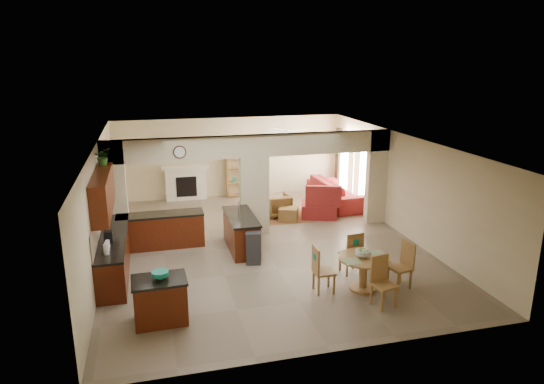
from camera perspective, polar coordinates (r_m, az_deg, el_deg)
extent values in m
plane|color=#786953|center=(12.95, -1.08, -6.27)|extent=(10.00, 10.00, 0.00)
plane|color=white|center=(12.19, -1.15, 6.04)|extent=(10.00, 10.00, 0.00)
plane|color=beige|center=(17.27, -4.95, 4.11)|extent=(8.00, 0.00, 8.00)
plane|color=beige|center=(8.01, 7.27, -9.84)|extent=(8.00, 0.00, 8.00)
plane|color=beige|center=(12.25, -19.64, -1.56)|extent=(0.00, 10.00, 10.00)
plane|color=beige|center=(13.93, 15.11, 0.83)|extent=(0.00, 10.00, 10.00)
cube|color=beige|center=(13.19, -18.00, -0.23)|extent=(0.60, 0.25, 2.80)
cube|color=beige|center=(13.52, -2.08, -0.40)|extent=(0.80, 0.25, 2.20)
cube|color=beige|center=(14.65, 12.19, 1.73)|extent=(0.60, 0.25, 2.80)
cube|color=beige|center=(13.20, -2.14, 5.45)|extent=(8.00, 0.25, 0.60)
cube|color=#3B0B06|center=(11.79, -18.07, -7.10)|extent=(0.60, 3.20, 0.86)
cube|color=black|center=(11.63, -18.26, -5.02)|extent=(0.62, 3.22, 0.05)
cube|color=tan|center=(11.55, -19.77, -3.64)|extent=(0.02, 3.20, 0.55)
cube|color=#3B0B06|center=(13.03, -12.91, -4.51)|extent=(2.20, 0.60, 0.86)
cube|color=black|center=(12.89, -13.03, -2.61)|extent=(2.22, 0.62, 0.05)
cube|color=#3B0B06|center=(11.33, -19.30, -0.15)|extent=(0.35, 2.40, 0.90)
cube|color=#3B0B06|center=(12.59, -3.65, -4.86)|extent=(0.65, 1.80, 0.86)
cube|color=black|center=(12.44, -3.69, -2.90)|extent=(0.70, 1.85, 0.05)
cube|color=silver|center=(11.81, -2.87, -6.31)|extent=(0.58, 0.04, 0.70)
cylinder|color=#462817|center=(12.79, -10.81, 4.63)|extent=(0.34, 0.03, 0.34)
cube|color=brown|center=(15.14, 1.51, -2.96)|extent=(1.60, 1.30, 0.01)
cube|color=white|center=(17.12, -10.08, 0.90)|extent=(1.40, 0.28, 1.10)
cube|color=black|center=(17.00, -10.03, 0.62)|extent=(0.70, 0.04, 0.70)
cube|color=white|center=(16.96, -10.17, 2.85)|extent=(1.60, 0.35, 0.10)
cube|color=#A47138|center=(17.26, -3.66, 2.43)|extent=(1.00, 0.32, 1.80)
cube|color=white|center=(15.95, 10.97, 2.18)|extent=(0.02, 0.90, 1.90)
cube|color=white|center=(17.46, 8.61, 3.44)|extent=(0.02, 0.90, 1.90)
cube|color=white|center=(16.73, 9.71, 2.34)|extent=(0.02, 0.70, 2.10)
cube|color=#441D1B|center=(15.40, 11.77, 1.66)|extent=(0.10, 0.28, 2.30)
cube|color=#441D1B|center=(16.46, 9.96, 2.64)|extent=(0.10, 0.28, 2.30)
cube|color=#441D1B|center=(16.90, 9.27, 3.02)|extent=(0.10, 0.28, 2.30)
cube|color=#441D1B|center=(17.98, 7.75, 3.83)|extent=(0.10, 0.28, 2.30)
cylinder|color=white|center=(15.47, 1.73, 7.18)|extent=(1.00, 1.00, 0.10)
cube|color=#3B0B06|center=(9.52, -12.99, -12.44)|extent=(0.98, 0.70, 0.82)
cube|color=black|center=(9.33, -13.16, -10.08)|extent=(1.03, 0.75, 0.05)
cylinder|color=#148C72|center=(9.29, -13.02, -9.50)|extent=(0.31, 0.31, 0.15)
cube|color=#2A2A2C|center=(11.73, -2.20, -6.71)|extent=(0.40, 0.36, 0.74)
cylinder|color=#A47138|center=(10.51, 10.80, -7.64)|extent=(1.10, 1.10, 0.04)
cylinder|color=#A47138|center=(10.65, 10.70, -9.39)|extent=(0.16, 0.16, 0.71)
cylinder|color=#A47138|center=(10.80, 10.61, -11.05)|extent=(0.56, 0.56, 0.06)
cylinder|color=#76A924|center=(10.46, 10.66, -7.09)|extent=(0.33, 0.33, 0.18)
imported|color=maroon|center=(16.56, 7.59, 0.01)|extent=(2.86, 1.22, 0.82)
cube|color=maroon|center=(15.21, 5.53, -2.11)|extent=(1.30, 1.18, 0.43)
imported|color=maroon|center=(15.18, 0.65, -1.56)|extent=(0.81, 0.83, 0.69)
cube|color=maroon|center=(14.82, 1.96, -2.57)|extent=(0.73, 0.73, 0.41)
imported|color=#235316|center=(12.05, -19.27, 3.98)|extent=(0.42, 0.38, 0.42)
cube|color=#A47138|center=(11.35, 9.22, -7.27)|extent=(0.46, 0.46, 0.05)
cube|color=#A47138|center=(11.66, 9.49, -7.89)|extent=(0.04, 0.04, 0.44)
cube|color=#A47138|center=(11.50, 8.01, -8.16)|extent=(0.04, 0.04, 0.44)
cube|color=#A47138|center=(11.39, 10.35, -8.51)|extent=(0.04, 0.04, 0.44)
cube|color=#A47138|center=(11.23, 8.83, -8.80)|extent=(0.04, 0.04, 0.44)
cube|color=#A47138|center=(11.09, 9.77, -6.19)|extent=(0.42, 0.08, 0.55)
cube|color=#148C72|center=(11.04, 9.85, -5.90)|extent=(0.14, 0.02, 0.14)
cube|color=#A47138|center=(10.88, 14.81, -8.65)|extent=(0.49, 0.49, 0.05)
cube|color=#A47138|center=(10.99, 13.47, -9.62)|extent=(0.04, 0.04, 0.44)
cube|color=#A47138|center=(10.76, 14.61, -10.28)|extent=(0.04, 0.04, 0.44)
cube|color=#A47138|center=(11.19, 14.84, -9.24)|extent=(0.04, 0.04, 0.44)
cube|color=#A47138|center=(10.97, 16.00, -9.87)|extent=(0.04, 0.04, 0.44)
cube|color=#A47138|center=(10.88, 15.70, -7.00)|extent=(0.12, 0.42, 0.55)
cube|color=#148C72|center=(10.87, 15.82, -6.63)|extent=(0.04, 0.14, 0.14)
cube|color=#A47138|center=(10.05, 13.07, -10.64)|extent=(0.50, 0.50, 0.05)
cube|color=#A47138|center=(9.94, 12.84, -12.42)|extent=(0.04, 0.04, 0.44)
cube|color=#A47138|center=(10.14, 14.37, -11.94)|extent=(0.04, 0.04, 0.44)
cube|color=#A47138|center=(10.17, 11.62, -11.66)|extent=(0.04, 0.04, 0.44)
cube|color=#A47138|center=(10.36, 13.14, -11.21)|extent=(0.04, 0.04, 0.44)
cube|color=#A47138|center=(10.05, 12.49, -8.70)|extent=(0.42, 0.12, 0.55)
cube|color=#148C72|center=(10.04, 12.43, -8.28)|extent=(0.14, 0.04, 0.14)
cube|color=#A47138|center=(10.41, 6.13, -9.34)|extent=(0.43, 0.43, 0.05)
cube|color=#A47138|center=(10.42, 7.31, -10.75)|extent=(0.04, 0.04, 0.44)
cube|color=#A47138|center=(10.71, 6.66, -9.98)|extent=(0.04, 0.04, 0.44)
cube|color=#A47138|center=(10.31, 5.51, -10.99)|extent=(0.04, 0.04, 0.44)
cube|color=#A47138|center=(10.60, 4.91, -10.20)|extent=(0.04, 0.04, 0.44)
cube|color=#A47138|center=(10.23, 5.17, -7.94)|extent=(0.05, 0.42, 0.55)
cube|color=#148C72|center=(10.19, 5.05, -7.59)|extent=(0.01, 0.14, 0.14)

